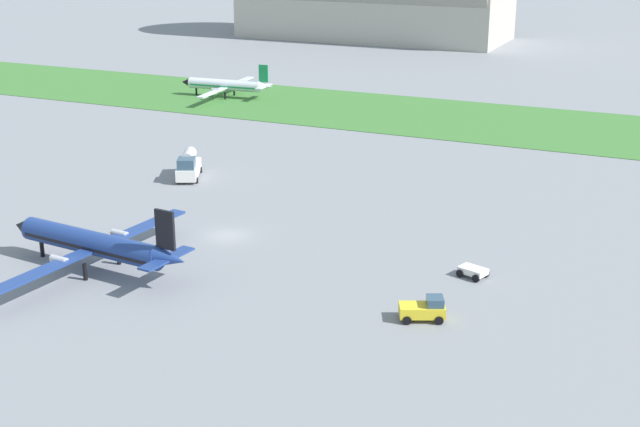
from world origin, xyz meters
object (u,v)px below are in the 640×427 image
object	(u,v)px
fuel_truck_by_runway	(188,165)
airplane_foreground_turboprop	(95,243)
airplane_taxiing_turboprop	(226,85)
pushback_tug_midfield	(424,309)
baggage_cart_near_gate	(473,271)

from	to	relation	value
fuel_truck_by_runway	airplane_foreground_turboprop	bearing A→B (deg)	-9.33
airplane_taxiing_turboprop	airplane_foreground_turboprop	xyz separation A→B (m)	(28.93, -73.75, 0.37)
airplane_foreground_turboprop	fuel_truck_by_runway	distance (m)	29.83
pushback_tug_midfield	fuel_truck_by_runway	distance (m)	46.58
baggage_cart_near_gate	pushback_tug_midfield	distance (m)	10.19
airplane_taxiing_turboprop	fuel_truck_by_runway	size ratio (longest dim) A/B	2.96
baggage_cart_near_gate	pushback_tug_midfield	xyz separation A→B (m)	(-1.26, -10.10, 0.34)
airplane_taxiing_turboprop	airplane_foreground_turboprop	size ratio (longest dim) A/B	0.86
airplane_foreground_turboprop	pushback_tug_midfield	size ratio (longest dim) A/B	5.92
airplane_foreground_turboprop	pushback_tug_midfield	world-z (taller)	airplane_foreground_turboprop
airplane_taxiing_turboprop	pushback_tug_midfield	bearing A→B (deg)	125.24
airplane_taxiing_turboprop	fuel_truck_by_runway	world-z (taller)	airplane_taxiing_turboprop
pushback_tug_midfield	baggage_cart_near_gate	bearing A→B (deg)	58.72
airplane_foreground_turboprop	pushback_tug_midfield	distance (m)	30.26
airplane_taxiing_turboprop	baggage_cart_near_gate	bearing A→B (deg)	130.18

